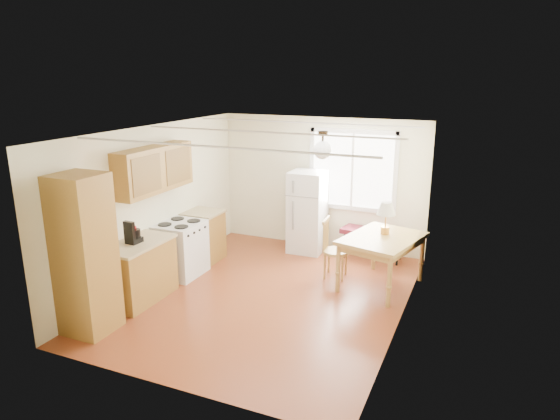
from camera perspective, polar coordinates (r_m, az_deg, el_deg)
The scene contains 11 objects.
room_shell at distance 7.28m, azimuth -1.53°, elevation -0.83°, with size 4.60×5.60×2.62m.
kitchen_run at distance 7.76m, azimuth -15.12°, elevation -3.51°, with size 0.65×3.40×2.20m.
window_unit at distance 9.28m, azimuth 8.29°, elevation 4.51°, with size 1.64×0.05×1.51m.
pendant_light at distance 7.18m, azimuth 4.89°, elevation 6.95°, with size 0.26×0.26×0.40m.
refrigerator at distance 9.35m, azimuth 3.16°, elevation -0.20°, with size 0.65×0.67×1.54m.
bench at distance 9.18m, azimuth 10.58°, elevation -2.71°, with size 1.20×0.59×0.53m.
dining_table at distance 7.94m, azimuth 11.59°, elevation -3.73°, with size 1.29×1.53×0.83m.
chair at distance 8.26m, azimuth 5.79°, elevation -3.90°, with size 0.44×0.43×0.98m.
table_lamp at distance 7.95m, azimuth 12.04°, elevation -0.12°, with size 0.30×0.30×0.52m.
coffee_maker at distance 7.52m, azimuth -16.46°, elevation -2.74°, with size 0.19×0.24×0.34m.
kettle at distance 7.62m, azimuth -16.25°, elevation -2.70°, with size 0.12×0.12×0.23m.
Camera 1 is at (2.94, -6.34, 3.30)m, focal length 32.00 mm.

